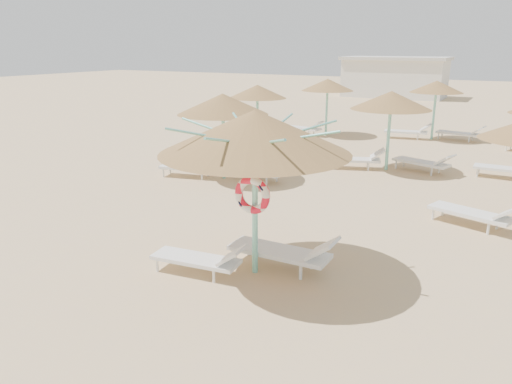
% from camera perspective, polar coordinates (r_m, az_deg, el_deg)
% --- Properties ---
extents(ground, '(120.00, 120.00, 0.00)m').
position_cam_1_polar(ground, '(9.56, 0.64, -9.31)').
color(ground, tan).
rests_on(ground, ground).
extents(main_palapa, '(3.44, 3.44, 3.08)m').
position_cam_1_polar(main_palapa, '(8.82, -0.12, 6.81)').
color(main_palapa, '#7CD7C2').
rests_on(main_palapa, ground).
extents(lounger_main_a, '(1.87, 0.73, 0.66)m').
position_cam_1_polar(lounger_main_a, '(9.46, -6.26, -7.59)').
color(lounger_main_a, white).
rests_on(lounger_main_a, ground).
extents(lounger_main_b, '(2.13, 0.65, 0.77)m').
position_cam_1_polar(lounger_main_b, '(9.61, 3.43, -6.80)').
color(lounger_main_b, white).
rests_on(lounger_main_b, ground).
extents(palapa_field, '(15.30, 13.47, 2.73)m').
position_cam_1_polar(palapa_field, '(18.82, 17.26, 10.01)').
color(palapa_field, '#7CD7C2').
rests_on(palapa_field, ground).
extents(service_hut, '(8.40, 4.40, 3.25)m').
position_cam_1_polar(service_hut, '(43.85, 15.58, 12.56)').
color(service_hut, silver).
rests_on(service_hut, ground).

